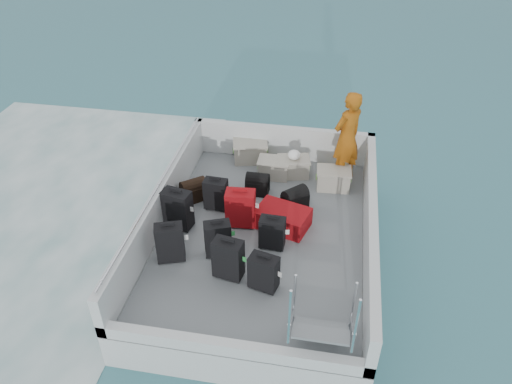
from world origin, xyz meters
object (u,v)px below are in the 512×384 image
at_px(crate_0, 250,152).
at_px(crate_3, 333,179).
at_px(crate_1, 274,169).
at_px(suitcase_0, 170,243).
at_px(suitcase_1, 177,210).
at_px(suitcase_7, 272,233).
at_px(crate_2, 293,168).
at_px(suitcase_5, 240,209).
at_px(suitcase_8, 283,218).
at_px(suitcase_2, 216,194).
at_px(suitcase_3, 228,259).
at_px(suitcase_6, 264,273).
at_px(passenger, 347,137).
at_px(suitcase_4, 218,239).

height_order(crate_0, crate_3, crate_0).
bearing_deg(crate_0, crate_1, -42.07).
relative_size(suitcase_0, suitcase_1, 0.94).
height_order(suitcase_7, crate_2, suitcase_7).
height_order(suitcase_0, crate_2, suitcase_0).
relative_size(suitcase_5, crate_3, 1.13).
height_order(suitcase_8, crate_3, crate_3).
height_order(suitcase_2, suitcase_3, suitcase_3).
bearing_deg(suitcase_7, crate_0, 110.23).
relative_size(suitcase_6, crate_3, 0.97).
bearing_deg(passenger, crate_2, -41.73).
xyz_separation_m(crate_3, passenger, (0.16, 0.35, 0.71)).
distance_m(suitcase_5, suitcase_6, 1.50).
bearing_deg(suitcase_1, crate_3, 44.60).
distance_m(suitcase_2, suitcase_6, 2.08).
bearing_deg(passenger, suitcase_2, -14.08).
relative_size(suitcase_4, suitcase_6, 1.04).
distance_m(suitcase_6, passenger, 3.32).
bearing_deg(suitcase_6, suitcase_5, 128.65).
relative_size(suitcase_1, suitcase_3, 1.06).
bearing_deg(crate_3, suitcase_4, -128.06).
bearing_deg(suitcase_6, suitcase_8, 100.90).
distance_m(suitcase_8, passenger, 2.04).
bearing_deg(suitcase_3, suitcase_5, 103.20).
relative_size(suitcase_4, suitcase_5, 0.90).
distance_m(suitcase_0, suitcase_8, 1.95).
relative_size(suitcase_0, suitcase_3, 0.99).
xyz_separation_m(suitcase_2, crate_1, (0.85, 1.18, -0.12)).
xyz_separation_m(suitcase_3, suitcase_6, (0.55, -0.14, -0.04)).
xyz_separation_m(suitcase_2, passenger, (2.17, 1.35, 0.60)).
height_order(crate_2, passenger, passenger).
distance_m(suitcase_4, suitcase_5, 0.80).
xyz_separation_m(suitcase_1, crate_1, (1.35, 1.79, -0.18)).
height_order(suitcase_4, suitcase_5, suitcase_5).
distance_m(suitcase_0, suitcase_3, 0.97).
height_order(suitcase_5, suitcase_8, suitcase_5).
height_order(suitcase_5, crate_1, suitcase_5).
xyz_separation_m(suitcase_8, crate_1, (-0.37, 1.48, 0.00)).
height_order(suitcase_5, suitcase_6, suitcase_5).
xyz_separation_m(suitcase_5, passenger, (1.65, 1.73, 0.56)).
xyz_separation_m(suitcase_1, crate_2, (1.72, 1.89, -0.18)).
bearing_deg(suitcase_3, suitcase_2, 120.03).
bearing_deg(crate_0, suitcase_2, -100.02).
height_order(suitcase_4, crate_2, suitcase_4).
bearing_deg(suitcase_4, suitcase_3, -80.56).
distance_m(suitcase_1, suitcase_2, 0.79).
bearing_deg(suitcase_0, passenger, 28.70).
distance_m(suitcase_0, crate_3, 3.39).
height_order(suitcase_1, crate_0, suitcase_1).
bearing_deg(suitcase_2, crate_3, 29.71).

